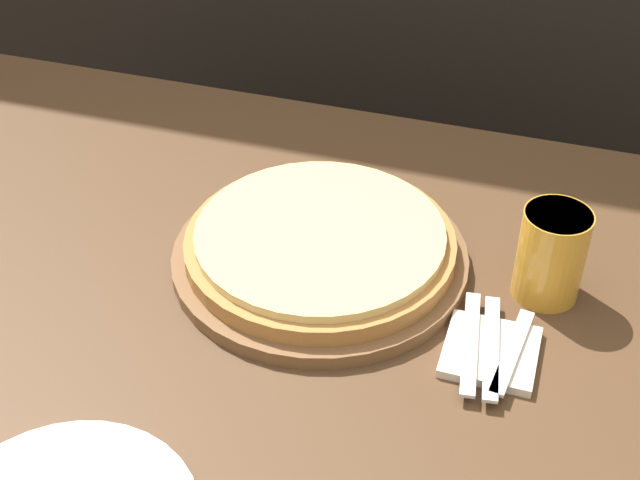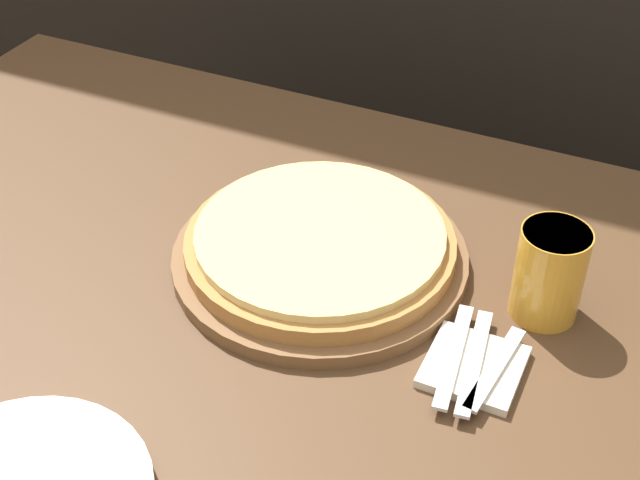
% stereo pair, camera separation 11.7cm
% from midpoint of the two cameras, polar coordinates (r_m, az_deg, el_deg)
% --- Properties ---
extents(pizza_on_board, '(0.40, 0.40, 0.06)m').
position_cam_midpoint_polar(pizza_on_board, '(1.18, -2.84, -0.64)').
color(pizza_on_board, brown).
rests_on(pizza_on_board, dining_table).
extents(beer_glass, '(0.09, 0.09, 0.13)m').
position_cam_midpoint_polar(beer_glass, '(1.13, 11.79, -0.81)').
color(beer_glass, gold).
rests_on(beer_glass, dining_table).
extents(napkin_stack, '(0.11, 0.11, 0.01)m').
position_cam_midpoint_polar(napkin_stack, '(1.08, 7.80, -7.25)').
color(napkin_stack, beige).
rests_on(napkin_stack, dining_table).
extents(fork, '(0.04, 0.18, 0.00)m').
position_cam_midpoint_polar(fork, '(1.07, 6.52, -6.66)').
color(fork, silver).
rests_on(fork, napkin_stack).
extents(dinner_knife, '(0.04, 0.18, 0.00)m').
position_cam_midpoint_polar(dinner_knife, '(1.07, 7.83, -6.93)').
color(dinner_knife, silver).
rests_on(dinner_knife, napkin_stack).
extents(spoon, '(0.03, 0.15, 0.00)m').
position_cam_midpoint_polar(spoon, '(1.07, 9.15, -7.19)').
color(spoon, silver).
rests_on(spoon, napkin_stack).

